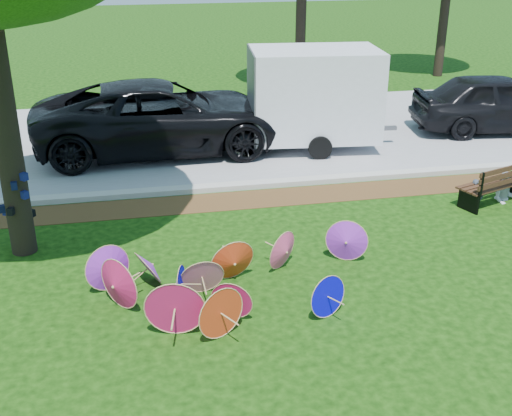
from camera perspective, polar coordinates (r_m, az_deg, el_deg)
The scene contains 11 objects.
ground at distance 9.71m, azimuth -0.59°, elevation -9.76°, with size 90.00×90.00×0.00m, color black.
mulch_strip at distance 13.65m, azimuth -4.12°, elevation 0.48°, with size 90.00×1.00×0.01m, color #472D16.
curb at distance 14.27m, azimuth -4.49°, elevation 1.76°, with size 90.00×0.30×0.12m, color #B7B5AD.
street at distance 18.19m, azimuth -6.13°, elevation 6.34°, with size 90.00×8.00×0.01m, color gray.
parasol_pile at distance 9.98m, azimuth -4.16°, elevation -6.29°, with size 4.77×2.30×0.89m.
black_van at distance 16.81m, azimuth -8.31°, elevation 8.00°, with size 3.01×6.53×1.81m, color black.
dark_pickup at distance 19.67m, azimuth 20.83°, elevation 8.73°, with size 1.95×4.84×1.65m, color black.
cargo_trailer at distance 16.93m, azimuth 5.20°, elevation 10.10°, with size 3.24×2.05×2.87m, color silver.
park_bench at distance 14.37m, azimuth 20.40°, elevation 2.12°, with size 1.72×0.66×0.90m, color black, non-canonical shape.
person_left at distance 14.21m, azimuth 19.12°, elevation 2.29°, with size 0.36×0.24×1.00m, color #363E4A.
person_right at distance 14.53m, azimuth 21.57°, elevation 2.89°, with size 0.60×0.47×1.23m, color silver.
Camera 1 is at (-1.50, -7.98, 5.32)m, focal length 45.00 mm.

